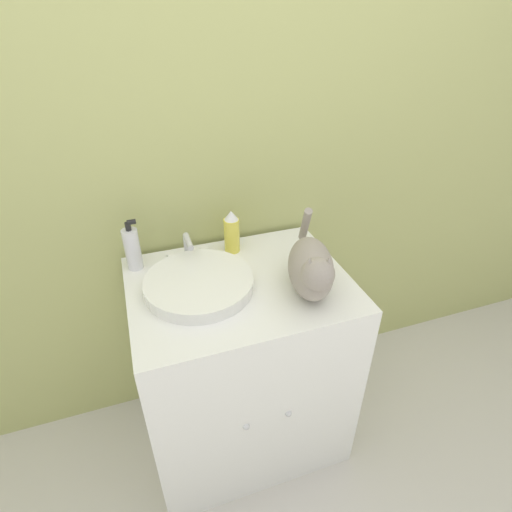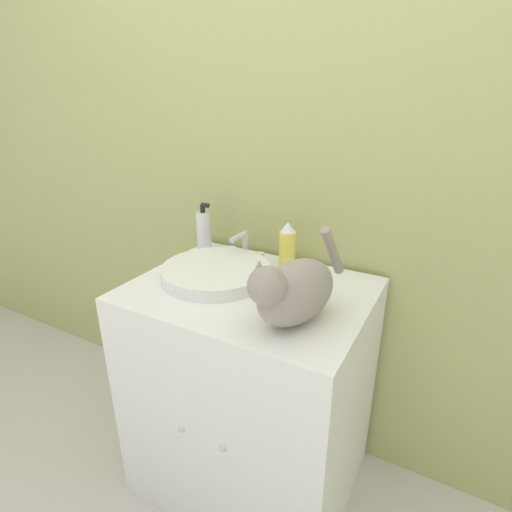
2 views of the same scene
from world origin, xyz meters
TOP-DOWN VIEW (x-y plane):
  - ground_plane at (0.00, 0.00)m, footprint 8.00×8.00m
  - wall_back at (0.00, 0.64)m, footprint 6.00×0.05m
  - vanity_cabinet at (0.00, 0.30)m, footprint 0.77×0.61m
  - sink_basin at (-0.14, 0.31)m, footprint 0.37×0.37m
  - faucet at (-0.14, 0.50)m, footprint 0.16×0.11m
  - cat at (0.21, 0.17)m, footprint 0.22×0.38m
  - soap_bottle at (-0.34, 0.51)m, footprint 0.06×0.06m
  - spray_bottle at (0.03, 0.51)m, footprint 0.06×0.06m

SIDE VIEW (x-z plane):
  - ground_plane at x=0.00m, z-range 0.00..0.00m
  - vanity_cabinet at x=0.00m, z-range 0.00..0.84m
  - sink_basin at x=-0.14m, z-range 0.84..0.88m
  - faucet at x=-0.14m, z-range 0.83..0.95m
  - soap_bottle at x=-0.34m, z-range 0.82..1.02m
  - spray_bottle at x=0.03m, z-range 0.83..1.01m
  - cat at x=0.21m, z-range 0.81..1.06m
  - wall_back at x=0.00m, z-range 0.00..2.50m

